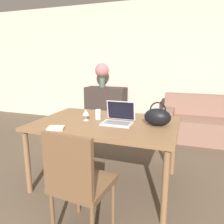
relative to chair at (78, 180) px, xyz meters
The scene contains 11 objects.
wall_back 3.61m from the chair, 91.51° to the left, with size 10.00×0.06×2.70m.
dining_table 0.89m from the chair, 96.33° to the left, with size 1.59×1.07×0.76m.
chair is the anchor object (origin of this frame).
couch 3.10m from the chair, 68.69° to the left, with size 1.57×0.78×0.82m.
sideboard 3.34m from the chair, 107.11° to the left, with size 0.91×0.40×0.87m.
laptop 0.94m from the chair, 86.37° to the left, with size 0.33×0.28×0.24m.
drinking_glass 1.03m from the chair, 103.38° to the left, with size 0.07×0.07×0.12m.
wine_glass 0.97m from the chair, 111.52° to the left, with size 0.08×0.08×0.13m.
handbag 1.08m from the chair, 62.18° to the left, with size 0.28×0.18×0.26m.
flower_vase 3.43m from the chair, 108.59° to the left, with size 0.31×0.31×0.53m.
book 0.69m from the chair, 137.06° to the left, with size 0.20×0.17×0.02m.
Camera 1 is at (0.86, -1.48, 1.43)m, focal length 35.00 mm.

